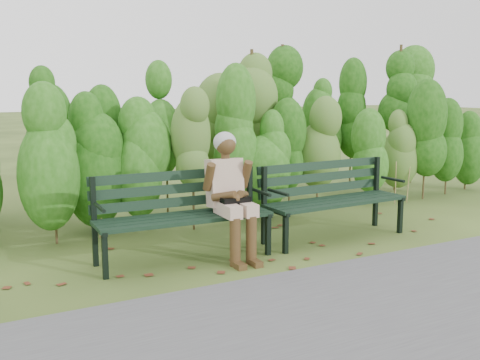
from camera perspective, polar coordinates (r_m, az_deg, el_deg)
name	(u,v)px	position (r m, az deg, el deg)	size (l,w,h in m)	color
ground	(254,247)	(6.61, 1.45, -6.87)	(80.00, 80.00, 0.00)	#34471B
footpath	(386,313)	(4.93, 14.59, -12.93)	(60.00, 2.50, 0.01)	#474749
hedge_band	(190,129)	(8.03, -5.14, 5.13)	(11.04, 1.67, 2.42)	#47381E
leaf_litter	(284,236)	(7.11, 4.53, -5.68)	(5.76, 2.02, 0.01)	brown
bench_left	(181,208)	(6.12, -6.05, -2.85)	(1.92, 0.69, 0.95)	black
bench_right	(330,193)	(7.05, 9.14, -1.34)	(1.90, 0.68, 0.94)	black
seated_woman	(230,188)	(6.09, -1.01, -0.77)	(0.55, 0.80, 1.37)	#C6A893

